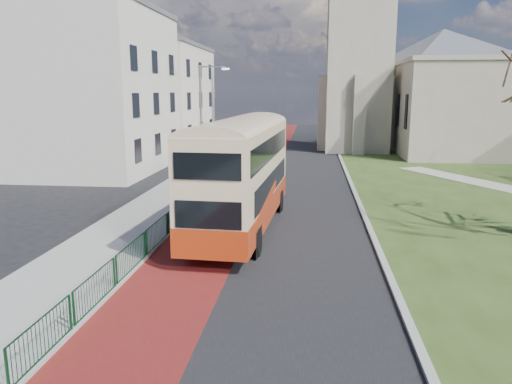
# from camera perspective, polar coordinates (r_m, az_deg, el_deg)

# --- Properties ---
(ground) EXTENTS (160.00, 160.00, 0.00)m
(ground) POSITION_cam_1_polar(r_m,az_deg,el_deg) (18.34, -4.49, -8.88)
(ground) COLOR black
(ground) RESTS_ON ground
(road_carriageway) EXTENTS (9.00, 120.00, 0.01)m
(road_carriageway) POSITION_cam_1_polar(r_m,az_deg,el_deg) (37.47, 3.51, 1.66)
(road_carriageway) COLOR black
(road_carriageway) RESTS_ON ground
(bus_lane) EXTENTS (3.40, 120.00, 0.01)m
(bus_lane) POSITION_cam_1_polar(r_m,az_deg,el_deg) (37.70, -0.59, 1.74)
(bus_lane) COLOR #591414
(bus_lane) RESTS_ON ground
(pavement_west) EXTENTS (4.00, 120.00, 0.12)m
(pavement_west) POSITION_cam_1_polar(r_m,az_deg,el_deg) (38.33, -6.24, 1.92)
(pavement_west) COLOR gray
(pavement_west) RESTS_ON ground
(kerb_west) EXTENTS (0.25, 120.00, 0.13)m
(kerb_west) POSITION_cam_1_polar(r_m,az_deg,el_deg) (37.94, -3.29, 1.88)
(kerb_west) COLOR #999993
(kerb_west) RESTS_ON ground
(kerb_east) EXTENTS (0.25, 80.00, 0.13)m
(kerb_east) POSITION_cam_1_polar(r_m,az_deg,el_deg) (39.49, 10.35, 2.08)
(kerb_east) COLOR #999993
(kerb_east) RESTS_ON ground
(pedestrian_railing) EXTENTS (0.07, 24.00, 1.12)m
(pedestrian_railing) POSITION_cam_1_polar(r_m,az_deg,el_deg) (22.56, -9.99, -3.65)
(pedestrian_railing) COLOR #0C361A
(pedestrian_railing) RESTS_ON ground
(gothic_church) EXTENTS (16.38, 18.00, 40.00)m
(gothic_church) POSITION_cam_1_polar(r_m,az_deg,el_deg) (56.07, 16.66, 17.93)
(gothic_church) COLOR gray
(gothic_church) RESTS_ON ground
(street_block_near) EXTENTS (10.30, 14.30, 13.00)m
(street_block_near) POSITION_cam_1_polar(r_m,az_deg,el_deg) (42.56, -17.97, 11.11)
(street_block_near) COLOR beige
(street_block_near) RESTS_ON ground
(street_block_far) EXTENTS (10.30, 16.30, 11.50)m
(street_block_far) POSITION_cam_1_polar(r_m,az_deg,el_deg) (57.55, -11.32, 10.63)
(street_block_far) COLOR beige
(street_block_far) RESTS_ON ground
(streetlamp) EXTENTS (2.13, 0.18, 8.00)m
(streetlamp) POSITION_cam_1_polar(r_m,az_deg,el_deg) (35.76, -6.07, 8.55)
(streetlamp) COLOR gray
(streetlamp) RESTS_ON pavement_west
(bus) EXTENTS (3.42, 12.08, 5.00)m
(bus) POSITION_cam_1_polar(r_m,az_deg,el_deg) (22.77, -1.64, 2.57)
(bus) COLOR #A92F0F
(bus) RESTS_ON ground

